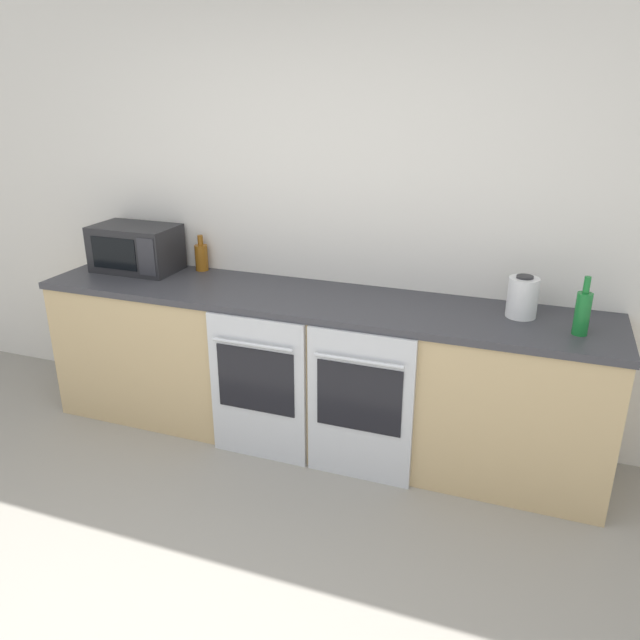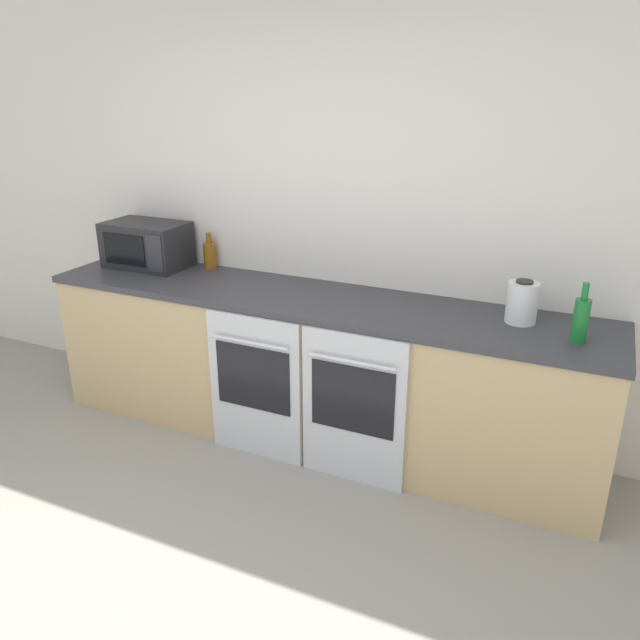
% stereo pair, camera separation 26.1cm
% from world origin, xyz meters
% --- Properties ---
extents(wall_back, '(10.00, 0.06, 2.60)m').
position_xyz_m(wall_back, '(0.00, 2.16, 1.30)').
color(wall_back, silver).
rests_on(wall_back, ground_plane).
extents(counter_back, '(3.37, 0.66, 0.92)m').
position_xyz_m(counter_back, '(0.00, 1.81, 0.46)').
color(counter_back, tan).
rests_on(counter_back, ground_plane).
extents(oven_left, '(0.58, 0.06, 0.87)m').
position_xyz_m(oven_left, '(-0.21, 1.47, 0.45)').
color(oven_left, silver).
rests_on(oven_left, ground_plane).
extents(oven_right, '(0.58, 0.06, 0.87)m').
position_xyz_m(oven_right, '(0.39, 1.47, 0.45)').
color(oven_right, silver).
rests_on(oven_right, ground_plane).
extents(microwave, '(0.54, 0.34, 0.30)m').
position_xyz_m(microwave, '(-1.27, 1.92, 1.06)').
color(microwave, '#232326').
rests_on(microwave, counter_back).
extents(bottle_amber, '(0.08, 0.08, 0.23)m').
position_xyz_m(bottle_amber, '(-0.87, 2.07, 1.01)').
color(bottle_amber, '#8C5114').
rests_on(bottle_amber, counter_back).
extents(bottle_green, '(0.07, 0.07, 0.30)m').
position_xyz_m(bottle_green, '(1.43, 1.73, 1.03)').
color(bottle_green, '#19722D').
rests_on(bottle_green, counter_back).
extents(kettle, '(0.16, 0.16, 0.22)m').
position_xyz_m(kettle, '(1.14, 1.89, 1.02)').
color(kettle, white).
rests_on(kettle, counter_back).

